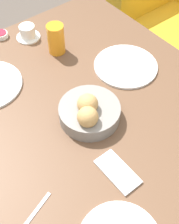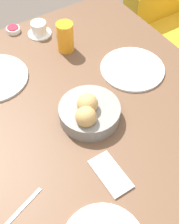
{
  "view_description": "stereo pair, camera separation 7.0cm",
  "coord_description": "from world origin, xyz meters",
  "px_view_note": "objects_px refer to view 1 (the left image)",
  "views": [
    {
      "loc": [
        0.51,
        -0.46,
        1.61
      ],
      "look_at": [
        -0.03,
        -0.04,
        0.77
      ],
      "focal_mm": 50.0,
      "sensor_mm": 36.0,
      "label": 1
    },
    {
      "loc": [
        0.55,
        -0.4,
        1.61
      ],
      "look_at": [
        -0.03,
        -0.04,
        0.77
      ],
      "focal_mm": 50.0,
      "sensor_mm": 36.0,
      "label": 2
    }
  ],
  "objects_px": {
    "bread_basket": "(89,112)",
    "juice_glass": "(56,39)",
    "plate_far_center": "(126,66)",
    "knife_silver": "(31,217)",
    "coffee_cup": "(28,33)",
    "cell_phone": "(118,172)",
    "jam_bowl_berry": "(1,35)"
  },
  "relations": [
    {
      "from": "bread_basket",
      "to": "coffee_cup",
      "type": "xyz_separation_m",
      "value": [
        -0.53,
        0.07,
        -0.01
      ]
    },
    {
      "from": "knife_silver",
      "to": "bread_basket",
      "type": "bearing_deg",
      "value": 117.02
    },
    {
      "from": "bread_basket",
      "to": "knife_silver",
      "type": "bearing_deg",
      "value": -62.98
    },
    {
      "from": "plate_far_center",
      "to": "coffee_cup",
      "type": "height_order",
      "value": "coffee_cup"
    },
    {
      "from": "coffee_cup",
      "to": "bread_basket",
      "type": "bearing_deg",
      "value": -7.76
    },
    {
      "from": "coffee_cup",
      "to": "plate_far_center",
      "type": "bearing_deg",
      "value": 27.24
    },
    {
      "from": "coffee_cup",
      "to": "cell_phone",
      "type": "relative_size",
      "value": 0.71
    },
    {
      "from": "cell_phone",
      "to": "jam_bowl_berry",
      "type": "bearing_deg",
      "value": 177.23
    },
    {
      "from": "coffee_cup",
      "to": "jam_bowl_berry",
      "type": "distance_m",
      "value": 0.12
    },
    {
      "from": "bread_basket",
      "to": "coffee_cup",
      "type": "distance_m",
      "value": 0.54
    },
    {
      "from": "knife_silver",
      "to": "coffee_cup",
      "type": "bearing_deg",
      "value": 149.31
    },
    {
      "from": "plate_far_center",
      "to": "knife_silver",
      "type": "distance_m",
      "value": 0.7
    },
    {
      "from": "bread_basket",
      "to": "coffee_cup",
      "type": "bearing_deg",
      "value": 172.24
    },
    {
      "from": "juice_glass",
      "to": "jam_bowl_berry",
      "type": "height_order",
      "value": "juice_glass"
    },
    {
      "from": "juice_glass",
      "to": "plate_far_center",
      "type": "bearing_deg",
      "value": 32.7
    },
    {
      "from": "coffee_cup",
      "to": "cell_phone",
      "type": "xyz_separation_m",
      "value": [
        0.75,
        -0.13,
        -0.02
      ]
    },
    {
      "from": "jam_bowl_berry",
      "to": "knife_silver",
      "type": "xyz_separation_m",
      "value": [
        0.79,
        -0.33,
        -0.01
      ]
    },
    {
      "from": "jam_bowl_berry",
      "to": "cell_phone",
      "type": "bearing_deg",
      "value": -2.77
    },
    {
      "from": "bread_basket",
      "to": "plate_far_center",
      "type": "bearing_deg",
      "value": 112.64
    },
    {
      "from": "plate_far_center",
      "to": "juice_glass",
      "type": "height_order",
      "value": "juice_glass"
    },
    {
      "from": "plate_far_center",
      "to": "cell_phone",
      "type": "relative_size",
      "value": 1.73
    },
    {
      "from": "bread_basket",
      "to": "plate_far_center",
      "type": "xyz_separation_m",
      "value": [
        -0.12,
        0.28,
        -0.04
      ]
    },
    {
      "from": "plate_far_center",
      "to": "juice_glass",
      "type": "bearing_deg",
      "value": -147.3
    },
    {
      "from": "plate_far_center",
      "to": "coffee_cup",
      "type": "relative_size",
      "value": 2.43
    },
    {
      "from": "jam_bowl_berry",
      "to": "cell_phone",
      "type": "xyz_separation_m",
      "value": [
        0.83,
        -0.04,
        -0.01
      ]
    },
    {
      "from": "juice_glass",
      "to": "coffee_cup",
      "type": "bearing_deg",
      "value": -162.89
    },
    {
      "from": "juice_glass",
      "to": "coffee_cup",
      "type": "distance_m",
      "value": 0.17
    },
    {
      "from": "plate_far_center",
      "to": "knife_silver",
      "type": "relative_size",
      "value": 1.56
    },
    {
      "from": "plate_far_center",
      "to": "knife_silver",
      "type": "height_order",
      "value": "plate_far_center"
    },
    {
      "from": "bread_basket",
      "to": "juice_glass",
      "type": "distance_m",
      "value": 0.39
    },
    {
      "from": "coffee_cup",
      "to": "cell_phone",
      "type": "height_order",
      "value": "coffee_cup"
    },
    {
      "from": "bread_basket",
      "to": "juice_glass",
      "type": "xyz_separation_m",
      "value": [
        -0.37,
        0.12,
        0.02
      ]
    }
  ]
}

